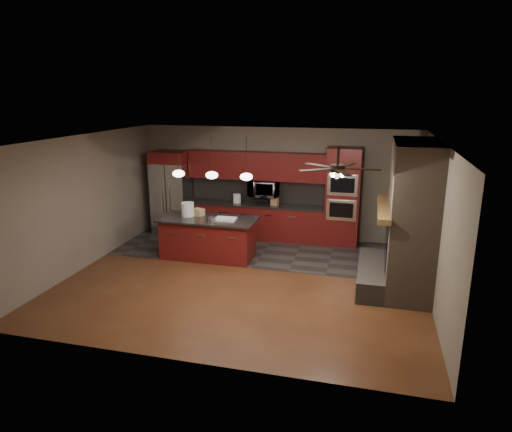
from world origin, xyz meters
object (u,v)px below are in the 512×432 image
(microwave, at_px, (264,188))
(refrigerator, at_px, (172,192))
(kitchen_island, at_px, (208,238))
(counter_box, at_px, (275,202))
(white_bucket, at_px, (188,209))
(cardboard_box, at_px, (198,212))
(counter_bucket, at_px, (237,198))
(paint_tray, at_px, (226,219))
(oven_tower, at_px, (343,197))
(paint_can, at_px, (212,219))

(microwave, bearing_deg, refrigerator, -176.94)
(kitchen_island, xyz_separation_m, counter_box, (1.18, 1.64, 0.53))
(microwave, xyz_separation_m, refrigerator, (-2.46, -0.13, -0.21))
(refrigerator, distance_m, white_bucket, 1.88)
(microwave, xyz_separation_m, white_bucket, (-1.37, -1.66, -0.22))
(cardboard_box, relative_size, counter_bucket, 1.10)
(kitchen_island, distance_m, cardboard_box, 0.63)
(kitchen_island, xyz_separation_m, counter_bucket, (0.18, 1.69, 0.55))
(white_bucket, height_order, counter_bucket, white_bucket)
(kitchen_island, height_order, paint_tray, paint_tray)
(kitchen_island, bearing_deg, refrigerator, 134.59)
(paint_tray, xyz_separation_m, cardboard_box, (-0.72, 0.21, 0.06))
(refrigerator, height_order, counter_box, refrigerator)
(oven_tower, xyz_separation_m, paint_can, (-2.64, -1.93, -0.21))
(microwave, bearing_deg, kitchen_island, -116.55)
(microwave, distance_m, white_bucket, 2.17)
(microwave, bearing_deg, cardboard_box, -126.70)
(oven_tower, bearing_deg, refrigerator, -179.05)
(microwave, relative_size, paint_can, 4.30)
(white_bucket, bearing_deg, paint_can, -24.81)
(refrigerator, bearing_deg, paint_can, -46.06)
(oven_tower, height_order, counter_box, oven_tower)
(paint_tray, bearing_deg, counter_box, 63.00)
(paint_can, bearing_deg, counter_bucket, 90.65)
(kitchen_island, bearing_deg, microwave, 63.31)
(white_bucket, xyz_separation_m, counter_box, (1.68, 1.56, -0.08))
(white_bucket, relative_size, cardboard_box, 1.27)
(counter_box, bearing_deg, paint_tray, -97.26)
(paint_tray, bearing_deg, paint_can, -139.01)
(counter_box, bearing_deg, white_bucket, -120.19)
(white_bucket, distance_m, paint_can, 0.78)
(microwave, relative_size, paint_tray, 1.62)
(microwave, height_order, cardboard_box, microwave)
(oven_tower, relative_size, white_bucket, 7.63)
(counter_box, bearing_deg, oven_tower, 18.29)
(kitchen_island, xyz_separation_m, cardboard_box, (-0.29, 0.19, 0.53))
(white_bucket, distance_m, counter_box, 2.30)
(cardboard_box, bearing_deg, paint_tray, 5.81)
(microwave, height_order, refrigerator, refrigerator)
(counter_bucket, bearing_deg, kitchen_island, -96.07)
(microwave, height_order, counter_box, microwave)
(paint_tray, relative_size, counter_bucket, 2.02)
(oven_tower, height_order, microwave, oven_tower)
(microwave, distance_m, kitchen_island, 2.11)
(paint_tray, distance_m, cardboard_box, 0.76)
(refrigerator, height_order, white_bucket, refrigerator)
(refrigerator, bearing_deg, microwave, 3.06)
(microwave, bearing_deg, paint_tray, -103.71)
(paint_can, bearing_deg, white_bucket, 155.19)
(oven_tower, relative_size, refrigerator, 1.10)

